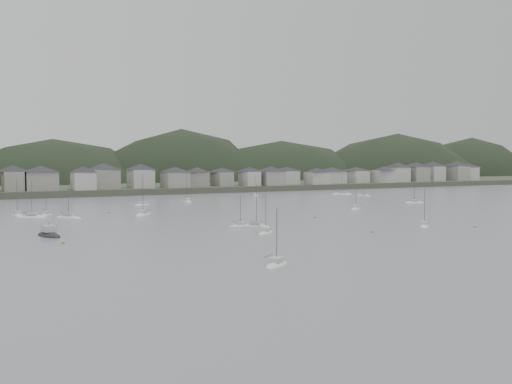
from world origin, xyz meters
TOP-DOWN VIEW (x-y plane):
  - ground at (0.00, 0.00)m, footprint 900.00×900.00m
  - far_shore_land at (0.00, 295.00)m, footprint 900.00×250.00m
  - forested_ridge at (4.83, 269.40)m, footprint 851.55×103.94m
  - waterfront_town at (50.59, 183.34)m, footprint 451.48×28.46m
  - sailboat_lead at (-71.04, 80.39)m, footprint 9.16×5.94m
  - moored_fleet at (-7.04, 65.06)m, footprint 254.38×167.16m
  - motor_launch_far at (-73.61, 35.80)m, footprint 5.50×9.69m
  - mooring_buoys at (0.76, 55.14)m, footprint 177.27×117.73m

SIDE VIEW (x-z plane):
  - forested_ridge at x=4.83m, z-range -62.57..40.00m
  - ground at x=0.00m, z-range 0.00..0.00m
  - mooring_buoys at x=0.76m, z-range -0.20..0.50m
  - sailboat_lead at x=-71.04m, z-range -5.81..6.15m
  - moored_fleet at x=-7.04m, z-range -6.67..7.02m
  - motor_launch_far at x=-73.61m, z-range -1.80..2.36m
  - far_shore_land at x=0.00m, z-range 0.00..3.00m
  - waterfront_town at x=50.59m, z-range 2.20..15.12m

